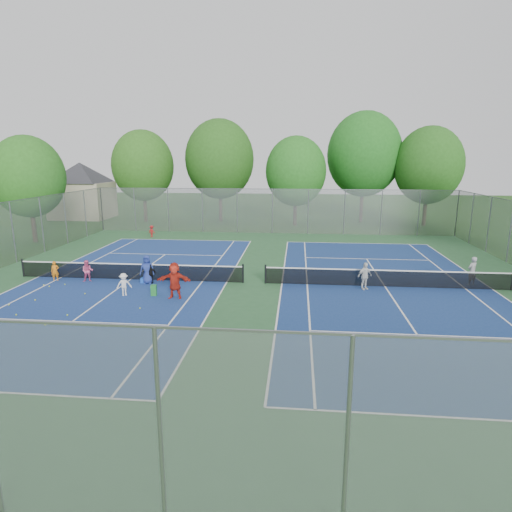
{
  "coord_description": "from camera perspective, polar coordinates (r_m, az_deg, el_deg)",
  "views": [
    {
      "loc": [
        2.3,
        -22.35,
        6.7
      ],
      "look_at": [
        0.0,
        1.0,
        1.3
      ],
      "focal_mm": 30.0,
      "sensor_mm": 36.0,
      "label": 1
    }
  ],
  "objects": [
    {
      "name": "student_f",
      "position": [
        21.1,
        -10.8,
        -3.24
      ],
      "size": [
        1.67,
        0.53,
        1.8
      ],
      "primitive_type": "imported",
      "rotation": [
        0.0,
        0.0,
        -0.0
      ],
      "color": "red",
      "rests_on": "ground"
    },
    {
      "name": "net_left",
      "position": [
        25.0,
        -16.42,
        -2.05
      ],
      "size": [
        12.87,
        0.1,
        0.91
      ],
      "primitive_type": "cube",
      "color": "black",
      "rests_on": "ground"
    },
    {
      "name": "student_a",
      "position": [
        26.26,
        -25.22,
        -1.83
      ],
      "size": [
        0.48,
        0.41,
        1.11
      ],
      "primitive_type": "imported",
      "rotation": [
        0.0,
        0.0,
        0.43
      ],
      "color": "orange",
      "rests_on": "ground"
    },
    {
      "name": "ball_hopper",
      "position": [
        21.89,
        -13.48,
        -4.48
      ],
      "size": [
        0.32,
        0.32,
        0.54
      ],
      "primitive_type": "cube",
      "rotation": [
        0.0,
        0.0,
        0.18
      ],
      "color": "#258833",
      "rests_on": "ground"
    },
    {
      "name": "tennis_ball_7",
      "position": [
        20.42,
        -23.85,
        -7.25
      ],
      "size": [
        0.07,
        0.07,
        0.07
      ],
      "primitive_type": "sphere",
      "color": "#C8F539",
      "rests_on": "ground"
    },
    {
      "name": "teen_court_b",
      "position": [
        22.86,
        14.29,
        -2.61
      ],
      "size": [
        0.91,
        0.72,
        1.44
      ],
      "primitive_type": "imported",
      "rotation": [
        0.0,
        0.0,
        0.52
      ],
      "color": "silver",
      "rests_on": "ground"
    },
    {
      "name": "tennis_ball_9",
      "position": [
        23.0,
        -30.06,
        -5.69
      ],
      "size": [
        0.07,
        0.07,
        0.07
      ],
      "primitive_type": "sphere",
      "color": "yellow",
      "rests_on": "ground"
    },
    {
      "name": "house",
      "position": [
        52.39,
        -22.32,
        9.29
      ],
      "size": [
        11.03,
        11.03,
        7.3
      ],
      "color": "#B7A88C",
      "rests_on": "ground"
    },
    {
      "name": "student_d",
      "position": [
        23.95,
        -13.89,
        -2.32
      ],
      "size": [
        0.64,
        0.27,
        1.09
      ],
      "primitive_type": "imported",
      "rotation": [
        0.0,
        0.0,
        0.01
      ],
      "color": "black",
      "rests_on": "ground"
    },
    {
      "name": "ground",
      "position": [
        23.44,
        -0.24,
        -3.64
      ],
      "size": [
        120.0,
        120.0,
        0.0
      ],
      "primitive_type": "plane",
      "color": "#1F4916",
      "rests_on": "ground"
    },
    {
      "name": "instructor",
      "position": [
        25.61,
        26.87,
        -1.81
      ],
      "size": [
        0.69,
        0.61,
        1.58
      ],
      "primitive_type": "imported",
      "rotation": [
        0.0,
        0.0,
        3.65
      ],
      "color": "gray",
      "rests_on": "ground"
    },
    {
      "name": "court_left",
      "position": [
        25.11,
        -16.36,
        -3.01
      ],
      "size": [
        10.97,
        23.77,
        0.01
      ],
      "primitive_type": "cube",
      "color": "navy",
      "rests_on": "court_pad"
    },
    {
      "name": "tennis_ball_1",
      "position": [
        20.19,
        -15.21,
        -6.79
      ],
      "size": [
        0.07,
        0.07,
        0.07
      ],
      "primitive_type": "sphere",
      "color": "#BCD130",
      "rests_on": "ground"
    },
    {
      "name": "student_b",
      "position": [
        25.34,
        -21.54,
        -1.87
      ],
      "size": [
        0.7,
        0.62,
        1.22
      ],
      "primitive_type": "imported",
      "rotation": [
        0.0,
        0.0,
        0.3
      ],
      "color": "#E3588B",
      "rests_on": "ground"
    },
    {
      "name": "student_e",
      "position": [
        23.95,
        -14.32,
        -1.75
      ],
      "size": [
        0.82,
        0.59,
        1.57
      ],
      "primitive_type": "imported",
      "rotation": [
        0.0,
        0.0,
        0.12
      ],
      "color": "navy",
      "rests_on": "ground"
    },
    {
      "name": "tennis_ball_3",
      "position": [
        23.15,
        -27.36,
        -5.27
      ],
      "size": [
        0.07,
        0.07,
        0.07
      ],
      "primitive_type": "sphere",
      "color": "gold",
      "rests_on": "ground"
    },
    {
      "name": "tennis_ball_10",
      "position": [
        23.15,
        -21.84,
        -4.74
      ],
      "size": [
        0.07,
        0.07,
        0.07
      ],
      "primitive_type": "sphere",
      "color": "#C4D130",
      "rests_on": "ground"
    },
    {
      "name": "tree_ne",
      "position": [
        46.14,
        22.04,
        11.13
      ],
      "size": [
        6.6,
        6.6,
        9.77
      ],
      "color": "#443326",
      "rests_on": "ground"
    },
    {
      "name": "fence_south",
      "position": [
        8.23,
        -12.64,
        -22.22
      ],
      "size": [
        32.0,
        0.1,
        4.0
      ],
      "primitive_type": "cube",
      "color": "gray",
      "rests_on": "ground"
    },
    {
      "name": "tree_nr",
      "position": [
        46.83,
        14.22,
        13.0
      ],
      "size": [
        7.6,
        7.6,
        11.42
      ],
      "color": "#443326",
      "rests_on": "ground"
    },
    {
      "name": "student_c",
      "position": [
        22.19,
        -17.2,
        -3.66
      ],
      "size": [
        0.86,
        0.75,
        1.15
      ],
      "primitive_type": "imported",
      "rotation": [
        0.0,
        0.0,
        0.55
      ],
      "color": "white",
      "rests_on": "ground"
    },
    {
      "name": "court_right",
      "position": [
        23.8,
        16.82,
        -3.92
      ],
      "size": [
        10.97,
        23.77,
        0.01
      ],
      "primitive_type": "cube",
      "color": "navy",
      "rests_on": "court_pad"
    },
    {
      "name": "child_far_baseline",
      "position": [
        38.01,
        -13.72,
        3.21
      ],
      "size": [
        0.75,
        0.59,
        1.02
      ],
      "primitive_type": "imported",
      "rotation": [
        0.0,
        0.0,
        2.78
      ],
      "color": "#A41719",
      "rests_on": "ground"
    },
    {
      "name": "tennis_ball_5",
      "position": [
        25.24,
        -24.13,
        -3.52
      ],
      "size": [
        0.07,
        0.07,
        0.07
      ],
      "primitive_type": "sphere",
      "color": "#B3D932",
      "rests_on": "ground"
    },
    {
      "name": "court_pad",
      "position": [
        23.44,
        -0.24,
        -3.63
      ],
      "size": [
        32.0,
        32.0,
        0.01
      ],
      "primitive_type": "cube",
      "color": "#2A5932",
      "rests_on": "ground"
    },
    {
      "name": "ball_crate",
      "position": [
        24.26,
        -14.71,
        -3.17
      ],
      "size": [
        0.36,
        0.36,
        0.28
      ],
      "primitive_type": "cube",
      "rotation": [
        0.0,
        0.0,
        0.1
      ],
      "color": "blue",
      "rests_on": "ground"
    },
    {
      "name": "net_right",
      "position": [
        23.68,
        16.89,
        -2.91
      ],
      "size": [
        12.87,
        0.1,
        0.91
      ],
      "primitive_type": "cube",
      "color": "black",
      "rests_on": "ground"
    },
    {
      "name": "tennis_ball_0",
      "position": [
        25.22,
        -25.84,
        -3.7
      ],
      "size": [
        0.07,
        0.07,
        0.07
      ],
      "primitive_type": "sphere",
      "color": "#C7D230",
      "rests_on": "ground"
    },
    {
      "name": "tree_nc",
      "position": [
        43.37,
        5.33,
        11.18
      ],
      "size": [
        6.0,
        6.0,
        8.85
      ],
      "color": "#443326",
      "rests_on": "ground"
    },
    {
      "name": "tree_nw",
      "position": [
        47.26,
        -14.86,
        11.56
      ],
      "size": [
        6.4,
        6.4,
        9.58
      ],
      "color": "#443326",
      "rests_on": "ground"
    },
    {
      "name": "fence_north",
      "position": [
        38.7,
        2.19,
        5.98
      ],
      "size": [
        32.0,
        0.1,
        4.0
      ],
      "primitive_type": "cube",
      "color": "gray",
      "rests_on": "ground"
    },
    {
      "name": "tree_side_w",
      "position": [
        38.76,
        -28.12,
        9.31
      ],
      "size": [
        5.6,
        5.6,
        8.47
      ],
      "color": "#443326",
      "rests_on": "ground"
    },
    {
      "name": "tennis_ball_6",
      "position": [
        21.43,
        -29.34,
        -6.89
      ],
      "size": [
        0.07,
        0.07,
        0.07
      ],
      "primitive_type": "sphere",
      "color": "#D5E735",
      "rests_on": "ground"
    },
    {
      "name": "tree_nl",
      "position": [
        46.1,
        -4.87,
        12.72
      ],
      "size": [
        7.2,
        7.2,
        10.69
      ],
      "color": "#443326",
      "rests_on": "ground"
    },
    {
      "name": "tennis_ball_2",
      "position": [
        19.64,
        -26.3,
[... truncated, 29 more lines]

